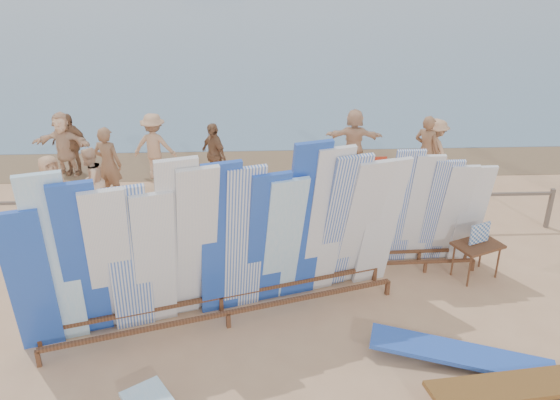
{
  "coord_description": "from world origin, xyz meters",
  "views": [
    {
      "loc": [
        -0.23,
        -8.08,
        5.91
      ],
      "look_at": [
        0.22,
        2.01,
        1.22
      ],
      "focal_mm": 38.0,
      "sensor_mm": 36.0,
      "label": 1
    }
  ],
  "objects_px": {
    "side_surfboard_rack": "(427,214)",
    "beachgoer_9": "(435,150)",
    "beachgoer_7": "(426,151)",
    "beach_chair_right": "(328,202)",
    "main_surfboard_rack": "(221,246)",
    "beachgoer_extra_1": "(70,144)",
    "stroller": "(379,189)",
    "beachgoer_3": "(154,146)",
    "beachgoer_4": "(214,155)",
    "flat_board_d": "(461,362)",
    "vendor_table": "(476,259)",
    "beach_chair_left": "(317,211)",
    "beachgoer_0": "(53,190)",
    "beachgoer_5": "(354,139)",
    "beachgoer_1": "(108,164)",
    "beachgoer_11": "(64,144)",
    "flat_board_c": "(518,396)",
    "beachgoer_2": "(91,182)"
  },
  "relations": [
    {
      "from": "side_surfboard_rack",
      "to": "beachgoer_9",
      "type": "height_order",
      "value": "side_surfboard_rack"
    },
    {
      "from": "side_surfboard_rack",
      "to": "beachgoer_7",
      "type": "distance_m",
      "value": 4.11
    },
    {
      "from": "beach_chair_right",
      "to": "beachgoer_7",
      "type": "distance_m",
      "value": 3.1
    },
    {
      "from": "main_surfboard_rack",
      "to": "beachgoer_extra_1",
      "type": "distance_m",
      "value": 7.76
    },
    {
      "from": "stroller",
      "to": "beachgoer_3",
      "type": "height_order",
      "value": "beachgoer_3"
    },
    {
      "from": "beachgoer_4",
      "to": "beachgoer_3",
      "type": "bearing_deg",
      "value": -146.94
    },
    {
      "from": "stroller",
      "to": "beachgoer_7",
      "type": "distance_m",
      "value": 1.94
    },
    {
      "from": "beach_chair_right",
      "to": "flat_board_d",
      "type": "bearing_deg",
      "value": -109.8
    },
    {
      "from": "vendor_table",
      "to": "beachgoer_extra_1",
      "type": "height_order",
      "value": "beachgoer_extra_1"
    },
    {
      "from": "beach_chair_left",
      "to": "beachgoer_0",
      "type": "distance_m",
      "value": 5.67
    },
    {
      "from": "beachgoer_4",
      "to": "beachgoer_5",
      "type": "xyz_separation_m",
      "value": [
        3.62,
        0.99,
        0.01
      ]
    },
    {
      "from": "flat_board_d",
      "to": "beachgoer_4",
      "type": "distance_m",
      "value": 7.97
    },
    {
      "from": "beachgoer_1",
      "to": "beachgoer_extra_1",
      "type": "bearing_deg",
      "value": -34.92
    },
    {
      "from": "beachgoer_3",
      "to": "side_surfboard_rack",
      "type": "bearing_deg",
      "value": 149.0
    },
    {
      "from": "side_surfboard_rack",
      "to": "beachgoer_11",
      "type": "relative_size",
      "value": 1.48
    },
    {
      "from": "beachgoer_extra_1",
      "to": "beachgoer_5",
      "type": "bearing_deg",
      "value": 8.21
    },
    {
      "from": "beachgoer_7",
      "to": "beachgoer_3",
      "type": "xyz_separation_m",
      "value": [
        -6.75,
        0.71,
        -0.04
      ]
    },
    {
      "from": "flat_board_d",
      "to": "beach_chair_right",
      "type": "relative_size",
      "value": 2.97
    },
    {
      "from": "flat_board_c",
      "to": "beachgoer_1",
      "type": "xyz_separation_m",
      "value": [
        -6.97,
        6.76,
        0.9
      ]
    },
    {
      "from": "beachgoer_4",
      "to": "beachgoer_2",
      "type": "relative_size",
      "value": 1.03
    },
    {
      "from": "stroller",
      "to": "beachgoer_5",
      "type": "xyz_separation_m",
      "value": [
        -0.21,
        2.43,
        0.37
      ]
    },
    {
      "from": "flat_board_c",
      "to": "beachgoer_7",
      "type": "bearing_deg",
      "value": -17.51
    },
    {
      "from": "beach_chair_right",
      "to": "beachgoer_0",
      "type": "bearing_deg",
      "value": 147.04
    },
    {
      "from": "side_surfboard_rack",
      "to": "beachgoer_2",
      "type": "distance_m",
      "value": 7.25
    },
    {
      "from": "beachgoer_5",
      "to": "main_surfboard_rack",
      "type": "bearing_deg",
      "value": 72.33
    },
    {
      "from": "beach_chair_right",
      "to": "vendor_table",
      "type": "bearing_deg",
      "value": -84.29
    },
    {
      "from": "vendor_table",
      "to": "beachgoer_2",
      "type": "xyz_separation_m",
      "value": [
        -7.64,
        2.97,
        0.41
      ]
    },
    {
      "from": "vendor_table",
      "to": "beachgoer_extra_1",
      "type": "bearing_deg",
      "value": 124.54
    },
    {
      "from": "vendor_table",
      "to": "beachgoer_4",
      "type": "bearing_deg",
      "value": 114.41
    },
    {
      "from": "beach_chair_right",
      "to": "beachgoer_9",
      "type": "height_order",
      "value": "beachgoer_9"
    },
    {
      "from": "beachgoer_2",
      "to": "flat_board_d",
      "type": "bearing_deg",
      "value": 76.57
    },
    {
      "from": "beachgoer_5",
      "to": "beachgoer_extra_1",
      "type": "bearing_deg",
      "value": 8.64
    },
    {
      "from": "beachgoer_9",
      "to": "beachgoer_1",
      "type": "relative_size",
      "value": 0.9
    },
    {
      "from": "main_surfboard_rack",
      "to": "beachgoer_3",
      "type": "bearing_deg",
      "value": 91.29
    },
    {
      "from": "beachgoer_3",
      "to": "flat_board_c",
      "type": "bearing_deg",
      "value": 135.56
    },
    {
      "from": "flat_board_d",
      "to": "beach_chair_right",
      "type": "height_order",
      "value": "beach_chair_right"
    },
    {
      "from": "side_surfboard_rack",
      "to": "beachgoer_9",
      "type": "distance_m",
      "value": 4.41
    },
    {
      "from": "vendor_table",
      "to": "stroller",
      "type": "height_order",
      "value": "stroller"
    },
    {
      "from": "beach_chair_right",
      "to": "beachgoer_5",
      "type": "height_order",
      "value": "beachgoer_5"
    },
    {
      "from": "beach_chair_right",
      "to": "beachgoer_5",
      "type": "bearing_deg",
      "value": 34.64
    },
    {
      "from": "flat_board_c",
      "to": "side_surfboard_rack",
      "type": "bearing_deg",
      "value": -5.15
    },
    {
      "from": "beachgoer_3",
      "to": "beachgoer_0",
      "type": "bearing_deg",
      "value": 63.04
    },
    {
      "from": "beach_chair_left",
      "to": "beachgoer_2",
      "type": "height_order",
      "value": "beachgoer_2"
    },
    {
      "from": "beachgoer_7",
      "to": "beach_chair_left",
      "type": "bearing_deg",
      "value": 77.84
    },
    {
      "from": "beachgoer_3",
      "to": "beachgoer_7",
      "type": "bearing_deg",
      "value": -177.52
    },
    {
      "from": "vendor_table",
      "to": "beachgoer_1",
      "type": "relative_size",
      "value": 0.61
    },
    {
      "from": "side_surfboard_rack",
      "to": "beachgoer_extra_1",
      "type": "xyz_separation_m",
      "value": [
        -7.87,
        5.03,
        -0.3
      ]
    },
    {
      "from": "beach_chair_left",
      "to": "beachgoer_extra_1",
      "type": "xyz_separation_m",
      "value": [
        -6.06,
        3.06,
        0.54
      ]
    },
    {
      "from": "main_surfboard_rack",
      "to": "beachgoer_7",
      "type": "height_order",
      "value": "main_surfboard_rack"
    },
    {
      "from": "beachgoer_1",
      "to": "beachgoer_4",
      "type": "bearing_deg",
      "value": -144.66
    }
  ]
}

